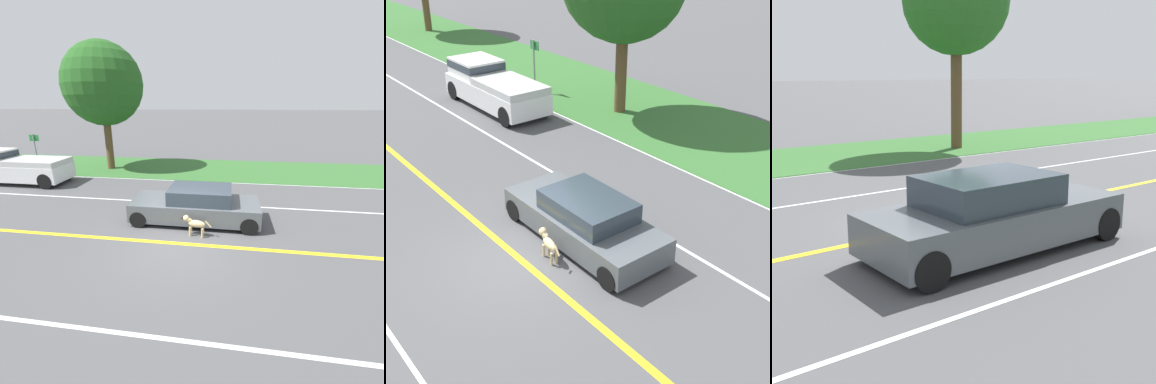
# 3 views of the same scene
# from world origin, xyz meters

# --- Properties ---
(ground_plane) EXTENTS (400.00, 400.00, 0.00)m
(ground_plane) POSITION_xyz_m (0.00, 0.00, 0.00)
(ground_plane) COLOR #4C4C4F
(centre_divider_line) EXTENTS (0.18, 160.00, 0.01)m
(centre_divider_line) POSITION_xyz_m (0.00, 0.00, 0.00)
(centre_divider_line) COLOR yellow
(centre_divider_line) RESTS_ON ground
(lane_edge_line_right) EXTENTS (0.14, 160.00, 0.01)m
(lane_edge_line_right) POSITION_xyz_m (7.00, 0.00, 0.00)
(lane_edge_line_right) COLOR white
(lane_edge_line_right) RESTS_ON ground
(lane_dash_same_dir) EXTENTS (0.10, 160.00, 0.01)m
(lane_dash_same_dir) POSITION_xyz_m (3.50, 0.00, 0.00)
(lane_dash_same_dir) COLOR white
(lane_dash_same_dir) RESTS_ON ground
(lane_dash_oncoming) EXTENTS (0.10, 160.00, 0.01)m
(lane_dash_oncoming) POSITION_xyz_m (-3.50, 0.00, 0.00)
(lane_dash_oncoming) COLOR white
(lane_dash_oncoming) RESTS_ON ground
(grass_verge_right) EXTENTS (6.00, 160.00, 0.03)m
(grass_verge_right) POSITION_xyz_m (10.00, 0.00, 0.01)
(grass_verge_right) COLOR #33662D
(grass_verge_right) RESTS_ON ground
(ego_car) EXTENTS (1.86, 4.70, 1.35)m
(ego_car) POSITION_xyz_m (1.78, -0.38, 0.63)
(ego_car) COLOR #51565B
(ego_car) RESTS_ON ground
(dog) EXTENTS (0.31, 1.07, 0.74)m
(dog) POSITION_xyz_m (0.59, -0.46, 0.46)
(dog) COLOR #D1B784
(dog) RESTS_ON ground
(pickup_truck) EXTENTS (2.02, 5.59, 1.82)m
(pickup_truck) POSITION_xyz_m (5.38, 10.40, 0.93)
(pickup_truck) COLOR silver
(pickup_truck) RESTS_ON ground
(roadside_tree_right_near) EXTENTS (4.97, 4.97, 7.86)m
(roadside_tree_right_near) POSITION_xyz_m (9.22, 6.48, 5.35)
(roadside_tree_right_near) COLOR brown
(roadside_tree_right_near) RESTS_ON ground
(street_sign) EXTENTS (0.11, 0.64, 2.42)m
(street_sign) POSITION_xyz_m (7.96, 10.98, 1.53)
(street_sign) COLOR gray
(street_sign) RESTS_ON ground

